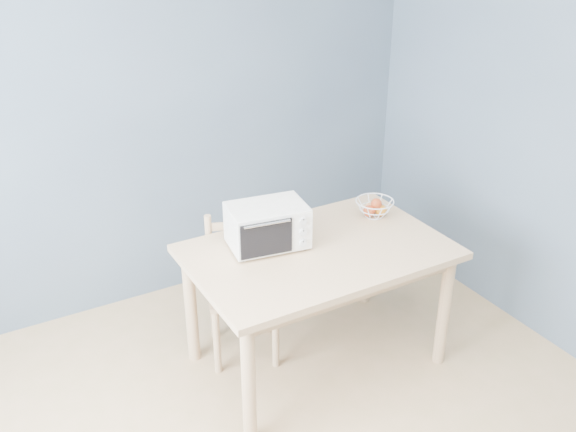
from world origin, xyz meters
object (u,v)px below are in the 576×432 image
dining_chair (242,289)px  toaster_oven (265,226)px  dining_table (318,265)px  fruit_basket (374,207)px

dining_chair → toaster_oven: bearing=-43.8°
dining_table → dining_chair: 0.51m
dining_table → toaster_oven: (-0.24, 0.16, 0.23)m
fruit_basket → dining_chair: bearing=169.7°
toaster_oven → fruit_basket: bearing=9.3°
toaster_oven → dining_chair: 0.50m
fruit_basket → dining_table: bearing=-160.9°
toaster_oven → dining_chair: toaster_oven is taller
dining_table → toaster_oven: bearing=145.8°
dining_table → toaster_oven: toaster_oven is taller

